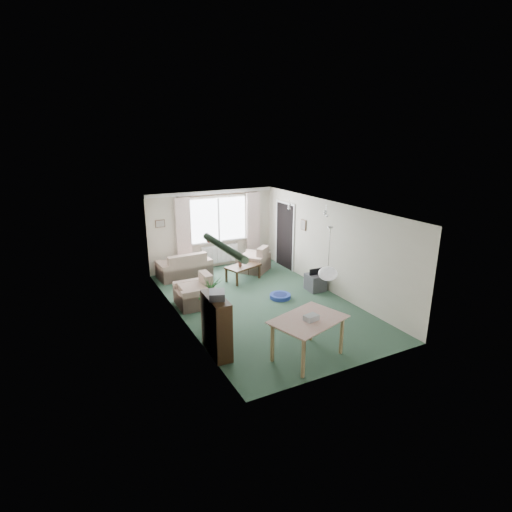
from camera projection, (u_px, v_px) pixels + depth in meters
name	position (u px, v px, depth m)	size (l,w,h in m)	color
ground	(262.00, 303.00, 9.88)	(6.50, 6.50, 0.00)	#2C4937
window	(218.00, 219.00, 12.27)	(1.80, 0.03, 1.30)	white
curtain_rod	(219.00, 195.00, 11.98)	(2.60, 0.03, 0.03)	black
curtain_left	(184.00, 231.00, 11.75)	(0.45, 0.08, 2.00)	beige
curtain_right	(253.00, 224.00, 12.76)	(0.45, 0.08, 2.00)	beige
radiator	(220.00, 254.00, 12.56)	(1.20, 0.10, 0.55)	white
doorway	(285.00, 236.00, 12.32)	(0.03, 0.95, 2.00)	black
pendant_lamp	(328.00, 274.00, 7.58)	(0.36, 0.36, 0.36)	white
tinsel_garland	(224.00, 247.00, 6.41)	(1.60, 1.60, 0.12)	#196626
bauble_cluster_a	(289.00, 205.00, 10.56)	(0.20, 0.20, 0.20)	silver
bauble_cluster_b	(326.00, 211.00, 9.67)	(0.20, 0.20, 0.20)	silver
wall_picture_back	(160.00, 224.00, 11.47)	(0.28, 0.03, 0.22)	brown
wall_picture_right	(304.00, 225.00, 11.31)	(0.03, 0.24, 0.30)	brown
sofa	(184.00, 265.00, 11.63)	(1.50, 0.79, 0.75)	tan
armchair_corner	(253.00, 258.00, 12.16)	(0.86, 0.82, 0.77)	beige
armchair_left	(194.00, 290.00, 9.69)	(0.87, 0.82, 0.78)	beige
coffee_table	(243.00, 273.00, 11.40)	(0.98, 0.54, 0.44)	black
photo_frame	(240.00, 263.00, 11.28)	(0.12, 0.02, 0.16)	#54332B
bookshelf	(216.00, 325.00, 7.50)	(0.31, 0.94, 1.15)	black
hifi_box	(217.00, 295.00, 7.25)	(0.28, 0.35, 0.14)	#3B3B41
houseplant	(212.00, 307.00, 8.17)	(0.55, 0.55, 1.27)	#226325
dining_table	(308.00, 339.00, 7.39)	(1.24, 0.82, 0.77)	tan
gift_box	(311.00, 318.00, 7.21)	(0.25, 0.18, 0.12)	#B6B9C2
tv_cube	(315.00, 282.00, 10.67)	(0.44, 0.48, 0.44)	#404146
pet_bed	(280.00, 296.00, 10.18)	(0.53, 0.53, 0.11)	#21499A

